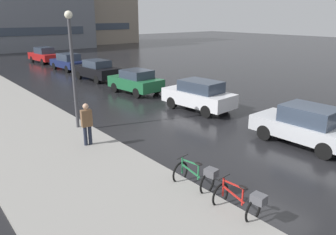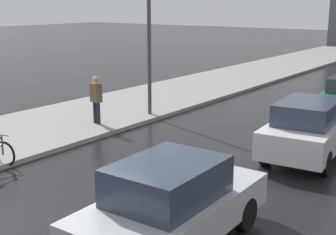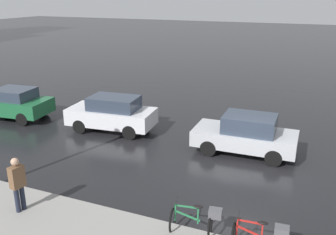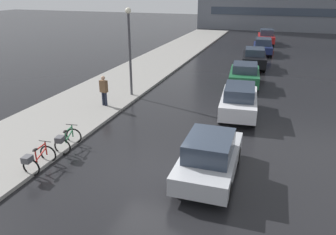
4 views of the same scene
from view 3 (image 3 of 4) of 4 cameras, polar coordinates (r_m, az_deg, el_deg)
ground_plane at (r=13.40m, az=11.20°, el=-9.03°), size 140.00×140.00×0.00m
bicycle_second at (r=10.19m, az=4.43°, el=-15.23°), size 0.85×1.39×0.91m
car_silver at (r=15.11m, az=11.79°, el=-2.53°), size 1.90×4.05×1.59m
car_white at (r=17.38m, az=-8.51°, el=0.63°), size 2.09×4.11×1.63m
car_green at (r=20.48m, az=-22.48°, el=2.03°), size 2.22×3.88×1.55m
pedestrian at (r=11.52m, az=-21.92°, el=-9.28°), size 0.43×0.30×1.79m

